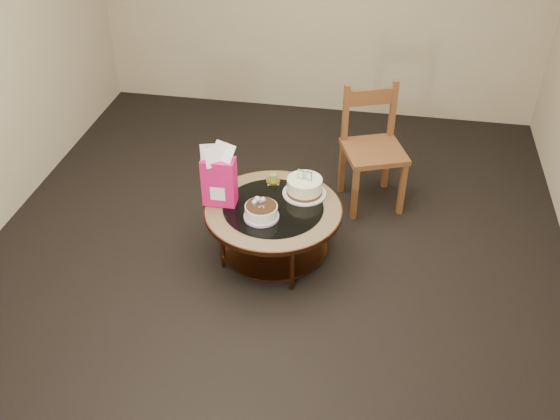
% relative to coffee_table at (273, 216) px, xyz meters
% --- Properties ---
extents(ground, '(5.00, 5.00, 0.00)m').
position_rel_coffee_table_xyz_m(ground, '(-0.00, 0.00, -0.38)').
color(ground, black).
rests_on(ground, ground).
extents(room_walls, '(4.52, 5.02, 2.61)m').
position_rel_coffee_table_xyz_m(room_walls, '(-0.00, 0.00, 1.16)').
color(room_walls, '#BEAD90').
rests_on(room_walls, ground).
extents(coffee_table, '(1.02, 1.02, 0.46)m').
position_rel_coffee_table_xyz_m(coffee_table, '(0.00, 0.00, 0.00)').
color(coffee_table, '#5A3119').
rests_on(coffee_table, ground).
extents(decorated_cake, '(0.25, 0.25, 0.15)m').
position_rel_coffee_table_xyz_m(decorated_cake, '(-0.06, -0.14, 0.13)').
color(decorated_cake, '#BF9CDC').
rests_on(decorated_cake, coffee_table).
extents(cream_cake, '(0.33, 0.33, 0.21)m').
position_rel_coffee_table_xyz_m(cream_cake, '(0.20, 0.21, 0.14)').
color(cream_cake, silver).
rests_on(cream_cake, coffee_table).
extents(gift_bag, '(0.24, 0.18, 0.48)m').
position_rel_coffee_table_xyz_m(gift_bag, '(-0.39, -0.01, 0.32)').
color(gift_bag, '#EF1673').
rests_on(gift_bag, coffee_table).
extents(pillar_candle, '(0.11, 0.11, 0.08)m').
position_rel_coffee_table_xyz_m(pillar_candle, '(-0.06, 0.32, 0.11)').
color(pillar_candle, '#EEE162').
rests_on(pillar_candle, coffee_table).
extents(dining_chair, '(0.61, 0.61, 1.02)m').
position_rel_coffee_table_xyz_m(dining_chair, '(0.67, 0.88, 0.14)').
color(dining_chair, brown).
rests_on(dining_chair, ground).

